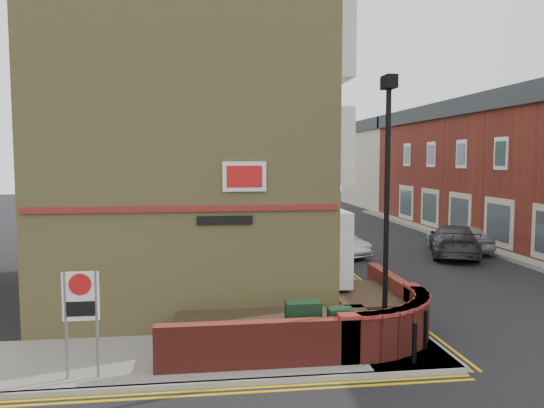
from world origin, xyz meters
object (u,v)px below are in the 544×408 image
at_px(utility_cabinet_large, 303,327).
at_px(silver_car_near, 338,243).
at_px(zone_sign, 81,305).
at_px(lamppost, 387,213).

height_order(utility_cabinet_large, silver_car_near, utility_cabinet_large).
bearing_deg(zone_sign, silver_car_near, 56.54).
distance_m(utility_cabinet_large, silver_car_near, 13.06).
bearing_deg(zone_sign, lamppost, 6.07).
bearing_deg(silver_car_near, utility_cabinet_large, -130.53).
xyz_separation_m(utility_cabinet_large, zone_sign, (-4.70, -0.80, 0.92)).
distance_m(utility_cabinet_large, zone_sign, 4.86).
relative_size(zone_sign, silver_car_near, 0.60).
height_order(lamppost, silver_car_near, lamppost).
height_order(lamppost, zone_sign, lamppost).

